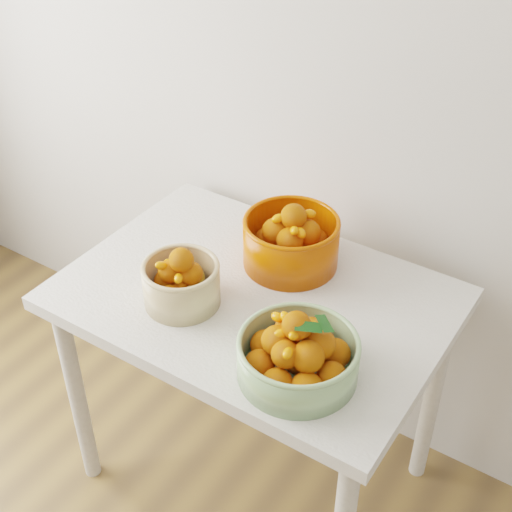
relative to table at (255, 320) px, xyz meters
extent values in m
cube|color=silver|center=(0.31, 0.40, 0.70)|extent=(4.00, 0.04, 2.70)
cube|color=silver|center=(0.00, 0.00, 0.08)|extent=(1.00, 0.70, 0.04)
cylinder|color=silver|center=(-0.44, -0.29, -0.30)|extent=(0.05, 0.05, 0.71)
cylinder|color=silver|center=(-0.44, 0.29, -0.30)|extent=(0.05, 0.05, 0.71)
cylinder|color=silver|center=(0.44, 0.29, -0.30)|extent=(0.05, 0.05, 0.71)
cylinder|color=tan|center=(-0.14, -0.13, 0.15)|extent=(0.20, 0.20, 0.11)
torus|color=tan|center=(-0.14, -0.13, 0.21)|extent=(0.21, 0.21, 0.01)
sphere|color=#D1660C|center=(-0.09, -0.13, 0.14)|extent=(0.07, 0.07, 0.07)
sphere|color=#D1660C|center=(-0.14, -0.08, 0.14)|extent=(0.06, 0.06, 0.06)
sphere|color=#DC5607|center=(-0.19, -0.13, 0.14)|extent=(0.07, 0.07, 0.07)
sphere|color=#DC5607|center=(-0.14, -0.18, 0.14)|extent=(0.07, 0.07, 0.07)
sphere|color=#DC5607|center=(-0.14, -0.13, 0.14)|extent=(0.06, 0.06, 0.06)
sphere|color=#DC5607|center=(-0.11, -0.12, 0.19)|extent=(0.06, 0.06, 0.06)
sphere|color=#DC5607|center=(-0.16, -0.14, 0.19)|extent=(0.06, 0.06, 0.06)
sphere|color=#DC5607|center=(-0.13, -0.13, 0.24)|extent=(0.06, 0.06, 0.06)
ellipsoid|color=orange|center=(-0.17, -0.16, 0.22)|extent=(0.04, 0.04, 0.03)
ellipsoid|color=orange|center=(-0.17, -0.13, 0.21)|extent=(0.04, 0.03, 0.03)
ellipsoid|color=orange|center=(-0.16, -0.10, 0.22)|extent=(0.04, 0.04, 0.03)
ellipsoid|color=orange|center=(-0.11, -0.17, 0.21)|extent=(0.04, 0.04, 0.02)
cylinder|color=#8CB27B|center=(0.24, -0.19, 0.14)|extent=(0.30, 0.30, 0.10)
torus|color=#8CB27B|center=(0.24, -0.19, 0.19)|extent=(0.30, 0.30, 0.01)
sphere|color=#DC5607|center=(0.33, -0.19, 0.14)|extent=(0.07, 0.07, 0.07)
sphere|color=#DC5607|center=(0.30, -0.13, 0.14)|extent=(0.07, 0.07, 0.07)
sphere|color=#DC5607|center=(0.24, -0.10, 0.14)|extent=(0.07, 0.07, 0.07)
sphere|color=#DC5607|center=(0.18, -0.13, 0.14)|extent=(0.07, 0.07, 0.07)
sphere|color=#DC5607|center=(0.15, -0.19, 0.14)|extent=(0.07, 0.07, 0.07)
sphere|color=#DC5607|center=(0.18, -0.25, 0.14)|extent=(0.07, 0.07, 0.07)
sphere|color=#DC5607|center=(0.24, -0.28, 0.14)|extent=(0.07, 0.07, 0.07)
sphere|color=#DC5607|center=(0.30, -0.26, 0.14)|extent=(0.07, 0.07, 0.07)
sphere|color=#DC5607|center=(0.24, -0.19, 0.14)|extent=(0.07, 0.07, 0.07)
sphere|color=#DC5607|center=(0.29, -0.17, 0.20)|extent=(0.07, 0.07, 0.07)
sphere|color=#DC5607|center=(0.25, -0.14, 0.20)|extent=(0.06, 0.06, 0.06)
sphere|color=#DC5607|center=(0.20, -0.17, 0.20)|extent=(0.06, 0.06, 0.06)
sphere|color=#DC5607|center=(0.20, -0.21, 0.20)|extent=(0.07, 0.07, 0.07)
sphere|color=#DC5607|center=(0.24, -0.24, 0.20)|extent=(0.06, 0.06, 0.06)
sphere|color=#DC5607|center=(0.28, -0.22, 0.20)|extent=(0.07, 0.07, 0.07)
sphere|color=#DC5607|center=(0.24, -0.19, 0.24)|extent=(0.07, 0.07, 0.07)
ellipsoid|color=orange|center=(0.22, -0.18, 0.21)|extent=(0.04, 0.04, 0.03)
ellipsoid|color=orange|center=(0.25, -0.22, 0.24)|extent=(0.03, 0.04, 0.04)
ellipsoid|color=orange|center=(0.20, -0.18, 0.24)|extent=(0.04, 0.04, 0.04)
ellipsoid|color=orange|center=(0.24, -0.19, 0.25)|extent=(0.03, 0.04, 0.03)
ellipsoid|color=orange|center=(0.25, -0.20, 0.24)|extent=(0.04, 0.04, 0.03)
ellipsoid|color=orange|center=(0.18, -0.18, 0.23)|extent=(0.04, 0.03, 0.03)
ellipsoid|color=orange|center=(0.25, -0.26, 0.22)|extent=(0.03, 0.04, 0.03)
ellipsoid|color=orange|center=(0.24, -0.19, 0.22)|extent=(0.04, 0.04, 0.03)
ellipsoid|color=orange|center=(0.25, -0.19, 0.22)|extent=(0.04, 0.04, 0.04)
ellipsoid|color=orange|center=(0.24, -0.19, 0.25)|extent=(0.04, 0.03, 0.03)
ellipsoid|color=orange|center=(0.24, -0.19, 0.24)|extent=(0.04, 0.04, 0.04)
ellipsoid|color=orange|center=(0.26, -0.16, 0.23)|extent=(0.04, 0.04, 0.03)
ellipsoid|color=orange|center=(0.24, -0.19, 0.24)|extent=(0.04, 0.04, 0.03)
ellipsoid|color=orange|center=(0.23, -0.19, 0.25)|extent=(0.03, 0.03, 0.03)
ellipsoid|color=orange|center=(0.24, -0.18, 0.25)|extent=(0.03, 0.04, 0.03)
ellipsoid|color=orange|center=(0.21, -0.22, 0.22)|extent=(0.04, 0.04, 0.04)
ellipsoid|color=orange|center=(0.24, -0.21, 0.24)|extent=(0.03, 0.04, 0.03)
cylinder|color=#C73B02|center=(0.01, 0.16, 0.16)|extent=(0.28, 0.28, 0.14)
torus|color=#C73B02|center=(0.01, 0.16, 0.23)|extent=(0.29, 0.29, 0.01)
sphere|color=#DC5607|center=(0.09, 0.16, 0.14)|extent=(0.08, 0.08, 0.08)
sphere|color=#DC5607|center=(0.05, 0.23, 0.14)|extent=(0.07, 0.07, 0.07)
sphere|color=#DC5607|center=(-0.03, 0.23, 0.14)|extent=(0.07, 0.07, 0.07)
sphere|color=#DC5607|center=(-0.07, 0.16, 0.14)|extent=(0.07, 0.07, 0.07)
sphere|color=#DC5607|center=(-0.03, 0.09, 0.14)|extent=(0.07, 0.07, 0.07)
sphere|color=#DC5607|center=(0.05, 0.10, 0.14)|extent=(0.07, 0.07, 0.07)
sphere|color=#DC5607|center=(0.01, 0.16, 0.14)|extent=(0.07, 0.07, 0.07)
sphere|color=#DC5607|center=(0.05, 0.18, 0.20)|extent=(0.07, 0.07, 0.07)
sphere|color=#DC5607|center=(-0.01, 0.20, 0.20)|extent=(0.07, 0.07, 0.07)
sphere|color=#DC5607|center=(-0.03, 0.14, 0.20)|extent=(0.07, 0.07, 0.07)
sphere|color=#DC5607|center=(0.03, 0.13, 0.20)|extent=(0.07, 0.07, 0.07)
sphere|color=#DC5607|center=(0.01, 0.17, 0.25)|extent=(0.07, 0.07, 0.07)
ellipsoid|color=orange|center=(0.04, 0.20, 0.25)|extent=(0.04, 0.05, 0.04)
ellipsoid|color=orange|center=(-0.02, 0.14, 0.25)|extent=(0.05, 0.04, 0.04)
ellipsoid|color=orange|center=(0.00, 0.19, 0.26)|extent=(0.04, 0.04, 0.04)
ellipsoid|color=orange|center=(0.01, 0.20, 0.24)|extent=(0.03, 0.04, 0.03)
ellipsoid|color=orange|center=(0.01, 0.18, 0.25)|extent=(0.03, 0.04, 0.03)
ellipsoid|color=orange|center=(0.06, 0.13, 0.23)|extent=(0.05, 0.04, 0.03)
ellipsoid|color=orange|center=(0.02, 0.16, 0.26)|extent=(0.05, 0.04, 0.04)
ellipsoid|color=orange|center=(0.01, 0.19, 0.22)|extent=(0.03, 0.04, 0.04)
ellipsoid|color=orange|center=(0.02, 0.17, 0.24)|extent=(0.05, 0.04, 0.04)
ellipsoid|color=orange|center=(0.01, 0.20, 0.23)|extent=(0.03, 0.04, 0.03)
ellipsoid|color=orange|center=(0.05, 0.12, 0.24)|extent=(0.05, 0.04, 0.04)
ellipsoid|color=orange|center=(0.01, 0.17, 0.22)|extent=(0.04, 0.05, 0.03)
camera|label=1|loc=(0.80, -1.21, 1.29)|focal=50.00mm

